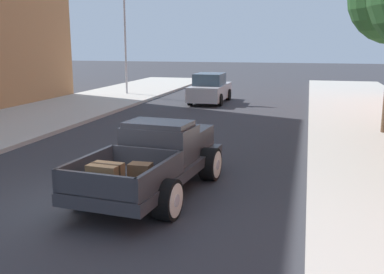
% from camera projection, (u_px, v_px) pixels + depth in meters
% --- Properties ---
extents(ground_plane, '(140.00, 140.00, 0.00)m').
position_uv_depth(ground_plane, '(85.00, 204.00, 9.36)').
color(ground_plane, '#333338').
extents(hotrod_truck_gunmetal, '(2.48, 5.04, 1.58)m').
position_uv_depth(hotrod_truck_gunmetal, '(158.00, 158.00, 10.16)').
color(hotrod_truck_gunmetal, '#333338').
rests_on(hotrod_truck_gunmetal, ground).
extents(car_background_silver, '(1.88, 4.31, 1.65)m').
position_uv_depth(car_background_silver, '(210.00, 89.00, 25.14)').
color(car_background_silver, '#B7B7BC').
rests_on(car_background_silver, ground).
extents(flagpole, '(1.74, 0.16, 9.16)m').
position_uv_depth(flagpole, '(128.00, 2.00, 27.37)').
color(flagpole, '#B2B2B7').
rests_on(flagpole, sidewalk_left).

